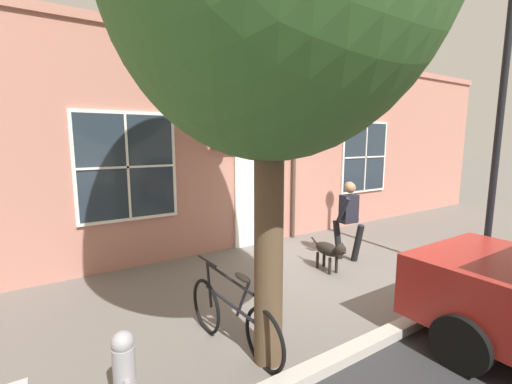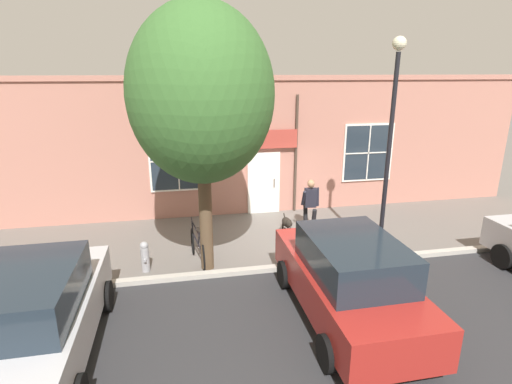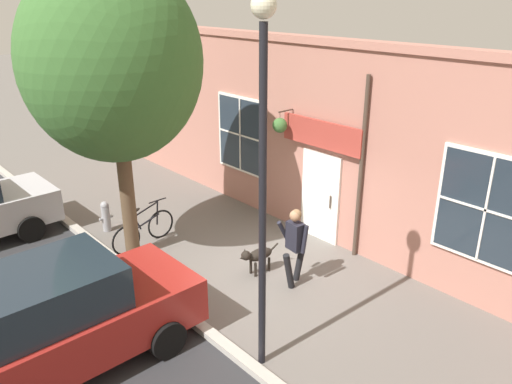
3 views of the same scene
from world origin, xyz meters
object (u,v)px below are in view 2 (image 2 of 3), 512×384
at_px(fire_hydrant, 145,256).
at_px(street_tree_by_curb, 202,102).
at_px(leaning_bicycle, 197,247).
at_px(street_lamp, 392,123).
at_px(parked_car_mid_block, 348,278).
at_px(pedestrian_walking, 310,201).
at_px(parked_car_nearest_curb, 33,317).
at_px(dog_on_leash, 287,223).

bearing_deg(fire_hydrant, street_tree_by_curb, 86.03).
distance_m(leaning_bicycle, street_lamp, 5.68).
bearing_deg(parked_car_mid_block, street_tree_by_curb, -136.83).
distance_m(pedestrian_walking, leaning_bicycle, 3.76).
relative_size(street_tree_by_curb, leaning_bicycle, 3.57).
bearing_deg(leaning_bicycle, fire_hydrant, -76.59).
height_order(parked_car_nearest_curb, fire_hydrant, parked_car_nearest_curb).
distance_m(pedestrian_walking, fire_hydrant, 5.05).
relative_size(street_tree_by_curb, parked_car_nearest_curb, 1.43).
distance_m(street_lamp, fire_hydrant, 6.75).
distance_m(pedestrian_walking, parked_car_mid_block, 4.49).
height_order(dog_on_leash, street_tree_by_curb, street_tree_by_curb).
xyz_separation_m(pedestrian_walking, parked_car_mid_block, (4.43, -0.73, -0.08)).
height_order(pedestrian_walking, parked_car_nearest_curb, parked_car_nearest_curb).
bearing_deg(dog_on_leash, leaning_bicycle, -67.73).
bearing_deg(street_tree_by_curb, street_lamp, 86.84).
bearing_deg(parked_car_mid_block, street_lamp, 140.67).
height_order(dog_on_leash, parked_car_nearest_curb, parked_car_nearest_curb).
bearing_deg(dog_on_leash, parked_car_nearest_curb, -51.53).
xyz_separation_m(dog_on_leash, fire_hydrant, (1.40, -3.95, -0.02)).
distance_m(dog_on_leash, parked_car_nearest_curb, 7.01).
bearing_deg(leaning_bicycle, street_tree_by_curb, 29.33).
xyz_separation_m(dog_on_leash, leaning_bicycle, (1.09, -2.67, -0.04)).
xyz_separation_m(street_tree_by_curb, parked_car_nearest_curb, (2.85, -3.04, -3.16)).
relative_size(dog_on_leash, street_tree_by_curb, 0.16).
bearing_deg(leaning_bicycle, street_lamp, 82.06).
bearing_deg(street_tree_by_curb, pedestrian_walking, 118.82).
bearing_deg(parked_car_nearest_curb, street_lamp, 109.11).
distance_m(street_tree_by_curb, parked_car_nearest_curb, 5.23).
relative_size(parked_car_mid_block, fire_hydrant, 5.60).
bearing_deg(fire_hydrant, dog_on_leash, 109.50).
xyz_separation_m(parked_car_nearest_curb, parked_car_mid_block, (-0.19, 5.53, 0.00)).
relative_size(pedestrian_walking, parked_car_nearest_curb, 0.38).
bearing_deg(pedestrian_walking, street_tree_by_curb, -61.18).
bearing_deg(street_tree_by_curb, leaning_bicycle, -150.67).
bearing_deg(street_tree_by_curb, parked_car_nearest_curb, -46.84).
xyz_separation_m(pedestrian_walking, dog_on_leash, (0.27, -0.78, -0.55)).
distance_m(pedestrian_walking, street_lamp, 3.48).
height_order(street_tree_by_curb, parked_car_nearest_curb, street_tree_by_curb).
xyz_separation_m(street_lamp, fire_hydrant, (-0.35, -5.98, -3.11)).
height_order(street_lamp, fire_hydrant, street_lamp).
relative_size(street_tree_by_curb, parked_car_mid_block, 1.43).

